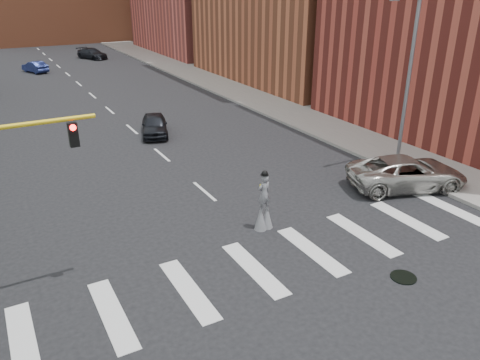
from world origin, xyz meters
The scene contains 9 objects.
ground_plane centered at (0.00, 0.00, 0.00)m, with size 160.00×160.00×0.00m, color black.
sidewalk_right centered at (12.50, 25.00, 0.09)m, with size 5.00×90.00×0.18m, color gray.
manhole centered at (3.00, -2.00, 0.02)m, with size 0.90×0.90×0.04m, color black.
streetlight centered at (10.90, 6.00, 4.90)m, with size 2.05×0.20×9.00m.
stilt_performer centered at (0.59, 3.41, 0.98)m, with size 0.84×0.55×2.61m.
suv_crossing centered at (9.00, 3.53, 0.81)m, with size 2.68×5.80×1.61m, color #A3A19A.
car_near centered at (1.00, 18.01, 0.70)m, with size 1.65×4.10×1.40m, color black.
car_mid centered at (-2.94, 46.93, 0.63)m, with size 1.33×3.80×1.25m, color navy.
car_far centered at (5.04, 54.03, 0.69)m, with size 1.92×4.73×1.37m, color black.
Camera 1 is at (-8.64, -11.20, 9.55)m, focal length 35.00 mm.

